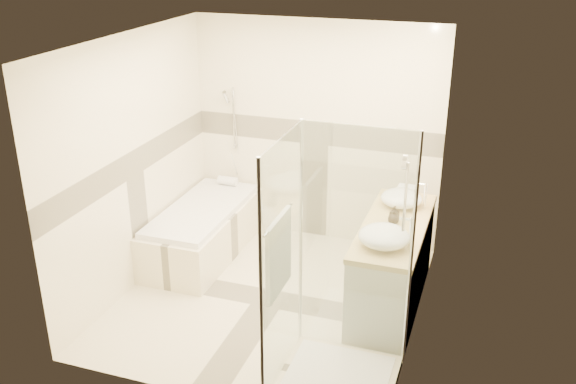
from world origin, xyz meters
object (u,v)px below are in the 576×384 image
(shower_enclosure, at_px, (326,325))
(amenity_bottle_a, at_px, (394,214))
(vanity, at_px, (392,264))
(bathtub, at_px, (203,228))
(vessel_sink_far, at_px, (384,236))
(vessel_sink_near, at_px, (401,198))
(amenity_bottle_b, at_px, (394,217))

(shower_enclosure, relative_size, amenity_bottle_a, 13.33)
(vanity, xyz_separation_m, amenity_bottle_a, (-0.02, 0.05, 0.50))
(bathtub, bearing_deg, amenity_bottle_a, -8.00)
(bathtub, xyz_separation_m, vanity, (2.15, -0.35, 0.12))
(vanity, xyz_separation_m, vessel_sink_far, (-0.02, -0.46, 0.51))
(bathtub, xyz_separation_m, vessel_sink_far, (2.13, -0.81, 0.63))
(vessel_sink_near, xyz_separation_m, amenity_bottle_b, (0.00, -0.42, -0.01))
(vanity, height_order, vessel_sink_near, vessel_sink_near)
(vanity, distance_m, vessel_sink_far, 0.69)
(shower_enclosure, bearing_deg, amenity_bottle_b, 77.95)
(bathtub, xyz_separation_m, shower_enclosure, (1.86, -1.62, 0.20))
(bathtub, xyz_separation_m, vessel_sink_near, (2.13, 0.08, 0.62))
(vanity, bearing_deg, shower_enclosure, -102.97)
(bathtub, bearing_deg, amenity_bottle_b, -9.15)
(amenity_bottle_b, bearing_deg, vessel_sink_near, 90.00)
(vanity, relative_size, amenity_bottle_a, 10.59)
(shower_enclosure, distance_m, vessel_sink_near, 1.77)
(bathtub, bearing_deg, vessel_sink_near, 2.16)
(vessel_sink_far, xyz_separation_m, amenity_bottle_a, (0.00, 0.51, -0.01))
(vessel_sink_far, bearing_deg, amenity_bottle_b, 90.00)
(vessel_sink_near, bearing_deg, vanity, -87.34)
(amenity_bottle_a, xyz_separation_m, amenity_bottle_b, (0.00, -0.04, -0.01))
(vanity, relative_size, shower_enclosure, 0.79)
(shower_enclosure, bearing_deg, amenity_bottle_a, 78.34)
(vanity, bearing_deg, vessel_sink_far, -92.48)
(amenity_bottle_a, relative_size, amenity_bottle_b, 1.15)
(vanity, height_order, amenity_bottle_b, amenity_bottle_b)
(vessel_sink_far, bearing_deg, bathtub, 159.16)
(bathtub, distance_m, amenity_bottle_a, 2.24)
(amenity_bottle_a, bearing_deg, bathtub, 172.00)
(shower_enclosure, distance_m, amenity_bottle_b, 1.37)
(bathtub, height_order, vanity, vanity)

